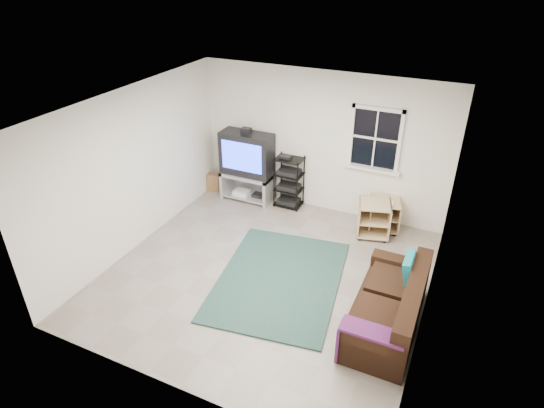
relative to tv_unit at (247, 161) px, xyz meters
The scene contains 8 objects.
room 2.43m from the tv_unit, ahead, with size 4.60×4.62×4.60m.
tv_unit is the anchor object (origin of this frame).
av_rack 0.92m from the tv_unit, ahead, with size 0.51×0.37×1.02m.
side_table_left 2.60m from the tv_unit, ahead, with size 0.65×0.65×0.62m.
side_table_right 2.71m from the tv_unit, ahead, with size 0.63×0.63×0.59m.
sofa 4.07m from the tv_unit, 35.64° to the right, with size 0.80×1.80×0.82m.
shag_rug 2.76m from the tv_unit, 52.42° to the right, with size 1.75×2.41×0.03m, color black.
paper_bag 1.02m from the tv_unit, behind, with size 0.25×0.16×0.36m, color olive.
Camera 1 is at (2.40, -4.99, 4.33)m, focal length 30.00 mm.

